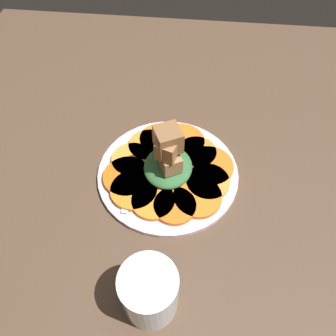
{
  "coord_description": "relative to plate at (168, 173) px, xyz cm",
  "views": [
    {
      "loc": [
        38.42,
        4.18,
        55.24
      ],
      "look_at": [
        0.0,
        0.0,
        4.1
      ],
      "focal_mm": 35.0,
      "sensor_mm": 36.0,
      "label": 1
    }
  ],
  "objects": [
    {
      "name": "carrot_slice_1",
      "position": [
        2.48,
        -7.68,
        1.01
      ],
      "size": [
        9.45,
        9.45,
        0.86
      ],
      "primitive_type": "cylinder",
      "color": "#D66114",
      "rests_on": "plate"
    },
    {
      "name": "carrot_slice_6",
      "position": [
        2.04,
        7.89,
        1.01
      ],
      "size": [
        8.43,
        8.43,
        0.86
      ],
      "primitive_type": "cylinder",
      "color": "orange",
      "rests_on": "plate"
    },
    {
      "name": "fork",
      "position": [
        1.31,
        -6.49,
        0.78
      ],
      "size": [
        17.43,
        2.56,
        0.4
      ],
      "rotation": [
        0.0,
        0.0,
        -0.04
      ],
      "color": "silver",
      "rests_on": "plate"
    },
    {
      "name": "carrot_slice_3",
      "position": [
        7.38,
        -1.95,
        1.01
      ],
      "size": [
        8.09,
        8.09,
        0.86
      ],
      "primitive_type": "cylinder",
      "color": "orange",
      "rests_on": "plate"
    },
    {
      "name": "carrot_slice_8",
      "position": [
        -5.09,
        5.38,
        1.01
      ],
      "size": [
        8.16,
        8.16,
        0.86
      ],
      "primitive_type": "cylinder",
      "color": "orange",
      "rests_on": "plate"
    },
    {
      "name": "plate",
      "position": [
        0.0,
        0.0,
        0.0
      ],
      "size": [
        27.9,
        27.9,
        1.05
      ],
      "color": "silver",
      "rests_on": "table_slab"
    },
    {
      "name": "carrot_slice_0",
      "position": [
        -1.75,
        -7.42,
        1.01
      ],
      "size": [
        8.45,
        8.45,
        0.86
      ],
      "primitive_type": "cylinder",
      "color": "orange",
      "rests_on": "plate"
    },
    {
      "name": "carrot_slice_10",
      "position": [
        -7.87,
        -2.63,
        1.01
      ],
      "size": [
        8.59,
        8.59,
        0.86
      ],
      "primitive_type": "cylinder",
      "color": "orange",
      "rests_on": "plate"
    },
    {
      "name": "carrot_slice_2",
      "position": [
        5.41,
        -5.88,
        1.01
      ],
      "size": [
        8.94,
        8.94,
        0.86
      ],
      "primitive_type": "cylinder",
      "color": "orange",
      "rests_on": "plate"
    },
    {
      "name": "carrot_slice_5",
      "position": [
        5.61,
        6.12,
        1.01
      ],
      "size": [
        9.11,
        9.11,
        0.86
      ],
      "primitive_type": "cylinder",
      "color": "orange",
      "rests_on": "plate"
    },
    {
      "name": "water_glass",
      "position": [
        24.73,
        -0.06,
        4.55
      ],
      "size": [
        8.39,
        8.39,
        10.13
      ],
      "color": "silver",
      "rests_on": "table_slab"
    },
    {
      "name": "table_slab",
      "position": [
        0.0,
        0.0,
        -1.52
      ],
      "size": [
        120.0,
        120.0,
        2.0
      ],
      "primitive_type": "cube",
      "color": "#4C3828",
      "rests_on": "ground"
    },
    {
      "name": "center_pile",
      "position": [
        -0.06,
        0.07,
        4.55
      ],
      "size": [
        10.53,
        9.48,
        11.55
      ],
      "color": "#2D6033",
      "rests_on": "plate"
    },
    {
      "name": "carrot_slice_9",
      "position": [
        -7.63,
        1.94,
        1.01
      ],
      "size": [
        9.94,
        9.94,
        0.86
      ],
      "primitive_type": "cylinder",
      "color": "orange",
      "rests_on": "plate"
    },
    {
      "name": "carrot_slice_11",
      "position": [
        -5.86,
        -4.69,
        1.01
      ],
      "size": [
        8.47,
        8.47,
        0.86
      ],
      "primitive_type": "cylinder",
      "color": "orange",
      "rests_on": "plate"
    },
    {
      "name": "carrot_slice_7",
      "position": [
        -1.79,
        7.97,
        1.01
      ],
      "size": [
        9.81,
        9.81,
        0.86
      ],
      "primitive_type": "cylinder",
      "color": "orange",
      "rests_on": "plate"
    },
    {
      "name": "carrot_slice_4",
      "position": [
        8.0,
        2.12,
        1.01
      ],
      "size": [
        7.85,
        7.85,
        0.86
      ],
      "primitive_type": "cylinder",
      "color": "orange",
      "rests_on": "plate"
    }
  ]
}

